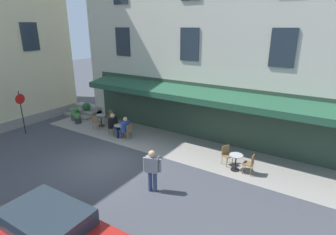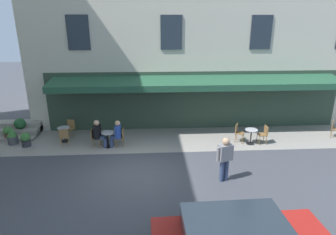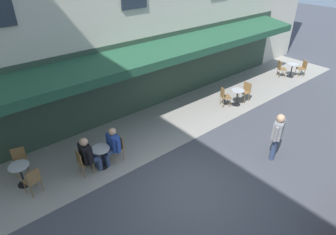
% 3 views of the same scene
% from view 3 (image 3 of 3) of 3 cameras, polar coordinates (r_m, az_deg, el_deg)
% --- Properties ---
extents(ground_plane, '(70.00, 70.00, 0.00)m').
position_cam_3_polar(ground_plane, '(8.95, 4.25, -14.05)').
color(ground_plane, '#42444C').
extents(sidewalk_cafe_terrace, '(20.50, 3.20, 0.01)m').
position_cam_3_polar(sidewalk_cafe_terrace, '(12.73, 4.36, 1.03)').
color(sidewalk_cafe_terrace, gray).
rests_on(sidewalk_cafe_terrace, ground_plane).
extents(cafe_table_near_entrance, '(0.60, 0.60, 0.75)m').
position_cam_3_polar(cafe_table_near_entrance, '(9.79, -27.35, -9.70)').
color(cafe_table_near_entrance, black).
rests_on(cafe_table_near_entrance, ground_plane).
extents(cafe_chair_wicker_under_awning, '(0.49, 0.49, 0.91)m').
position_cam_3_polar(cafe_chair_wicker_under_awning, '(9.29, -25.43, -11.09)').
color(cafe_chair_wicker_under_awning, olive).
rests_on(cafe_chair_wicker_under_awning, ground_plane).
extents(cafe_chair_wicker_kerbside, '(0.48, 0.48, 0.91)m').
position_cam_3_polar(cafe_chair_wicker_kerbside, '(10.27, -27.55, -7.34)').
color(cafe_chair_wicker_kerbside, olive).
rests_on(cafe_chair_wicker_kerbside, ground_plane).
extents(cafe_table_mid_terrace, '(0.60, 0.60, 0.75)m').
position_cam_3_polar(cafe_table_mid_terrace, '(13.49, 13.66, 4.36)').
color(cafe_table_mid_terrace, black).
rests_on(cafe_table_mid_terrace, ground_plane).
extents(cafe_chair_wicker_corner_right, '(0.41, 0.41, 0.91)m').
position_cam_3_polar(cafe_chair_wicker_corner_right, '(13.95, 15.27, 5.28)').
color(cafe_chair_wicker_corner_right, olive).
rests_on(cafe_chair_wicker_corner_right, ground_plane).
extents(cafe_chair_wicker_back_row, '(0.54, 0.54, 0.91)m').
position_cam_3_polar(cafe_chair_wicker_back_row, '(13.23, 11.18, 4.39)').
color(cafe_chair_wicker_back_row, olive).
rests_on(cafe_chair_wicker_back_row, ground_plane).
extents(cafe_table_streetside, '(0.60, 0.60, 0.75)m').
position_cam_3_polar(cafe_table_streetside, '(9.63, -13.20, -7.27)').
color(cafe_table_streetside, black).
rests_on(cafe_table_streetside, ground_plane).
extents(cafe_chair_wicker_near_door, '(0.42, 0.42, 0.91)m').
position_cam_3_polar(cafe_chair_wicker_near_door, '(9.43, -16.71, -8.33)').
color(cafe_chair_wicker_near_door, olive).
rests_on(cafe_chair_wicker_near_door, ground_plane).
extents(cafe_chair_wicker_facing_street, '(0.41, 0.41, 0.91)m').
position_cam_3_polar(cafe_chair_wicker_facing_street, '(9.82, -10.03, -5.61)').
color(cafe_chair_wicker_facing_street, olive).
rests_on(cafe_chair_wicker_facing_street, ground_plane).
extents(cafe_table_far_end, '(0.60, 0.60, 0.75)m').
position_cam_3_polar(cafe_table_far_end, '(17.65, 23.51, 8.98)').
color(cafe_table_far_end, black).
rests_on(cafe_table_far_end, ground_plane).
extents(cafe_chair_wicker_corner_left, '(0.55, 0.55, 0.91)m').
position_cam_3_polar(cafe_chair_wicker_corner_left, '(17.96, 25.31, 9.12)').
color(cafe_chair_wicker_corner_left, olive).
rests_on(cafe_chair_wicker_corner_left, ground_plane).
extents(cafe_chair_wicker_by_window, '(0.56, 0.56, 0.91)m').
position_cam_3_polar(cafe_chair_wicker_by_window, '(17.38, 21.63, 9.26)').
color(cafe_chair_wicker_by_window, olive).
rests_on(cafe_chair_wicker_by_window, ground_plane).
extents(seated_patron_in_blue, '(0.55, 0.68, 1.32)m').
position_cam_3_polar(seated_patron_in_blue, '(9.65, -11.20, -5.34)').
color(seated_patron_in_blue, navy).
rests_on(seated_patron_in_blue, ground_plane).
extents(seated_companion_in_black, '(0.59, 0.71, 1.36)m').
position_cam_3_polar(seated_companion_in_black, '(9.38, -15.65, -7.06)').
color(seated_companion_in_black, navy).
rests_on(seated_companion_in_black, ground_plane).
extents(walking_pedestrian_in_grey, '(0.68, 0.44, 1.74)m').
position_cam_3_polar(walking_pedestrian_in_grey, '(10.12, 21.01, -2.99)').
color(walking_pedestrian_in_grey, navy).
rests_on(walking_pedestrian_in_grey, ground_plane).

